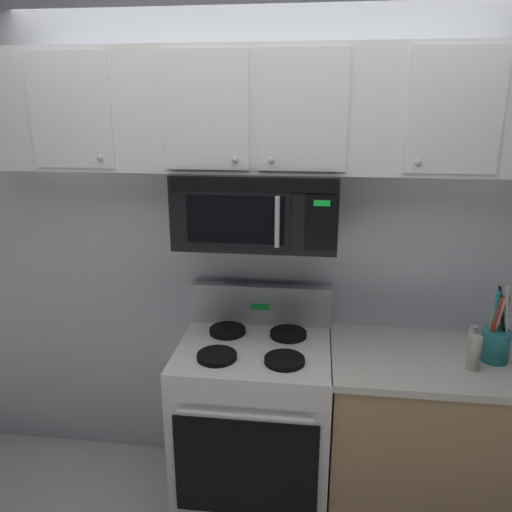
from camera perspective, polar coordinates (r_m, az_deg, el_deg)
The scene contains 8 objects.
back_wall at distance 2.69m, azimuth 0.79°, elevation 1.86°, with size 5.20×0.10×2.70m, color silver.
stove_range at distance 2.74m, azimuth -0.18°, elevation -18.36°, with size 0.76×0.69×1.12m.
over_range_microwave at distance 2.39m, azimuth 0.14°, elevation 5.51°, with size 0.76×0.43×0.35m.
upper_cabinets at distance 2.38m, azimuth 0.25°, elevation 16.34°, with size 2.50×0.36×0.55m.
counter_segment at distance 2.79m, azimuth 18.22°, elevation -18.95°, with size 0.93×0.65×0.90m.
utensil_crock_teal at distance 2.60m, azimuth 25.75°, elevation -8.73°, with size 0.13×0.13×0.37m.
salt_shaker at distance 2.72m, azimuth 23.60°, elevation -8.37°, with size 0.04×0.04×0.11m.
pepper_mill at distance 2.48m, azimuth 23.74°, elevation -10.13°, with size 0.06×0.06×0.16m, color #B7B2A8.
Camera 1 is at (0.28, -1.79, 2.05)m, focal length 34.91 mm.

